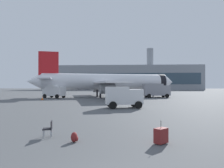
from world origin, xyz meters
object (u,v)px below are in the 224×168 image
at_px(airplane_at_gate, 106,82).
at_px(cargo_van, 123,96).
at_px(safety_cone_mid, 60,95).
at_px(rolling_suitcase, 161,136).
at_px(service_truck, 54,91).
at_px(safety_cone_near, 42,98).
at_px(fuel_truck, 156,90).
at_px(gate_chair, 49,128).
at_px(traveller_backpack, 74,137).

relative_size(airplane_at_gate, cargo_van, 7.44).
bearing_deg(safety_cone_mid, rolling_suitcase, -66.75).
xyz_separation_m(airplane_at_gate, cargo_van, (4.40, -24.56, -2.21)).
distance_m(service_truck, safety_cone_near, 6.13).
bearing_deg(rolling_suitcase, fuel_truck, 82.00).
distance_m(airplane_at_gate, service_truck, 12.26).
xyz_separation_m(safety_cone_near, rolling_suitcase, (17.68, -29.71, 0.05)).
xyz_separation_m(airplane_at_gate, gate_chair, (0.52, -39.38, -3.16)).
distance_m(fuel_truck, cargo_van, 24.30).
bearing_deg(rolling_suitcase, safety_cone_mid, 113.25).
height_order(rolling_suitcase, gate_chair, rolling_suitcase).
xyz_separation_m(safety_cone_near, safety_cone_mid, (-0.76, 13.20, -0.04)).
bearing_deg(airplane_at_gate, cargo_van, -79.85).
relative_size(rolling_suitcase, traveller_backpack, 2.29).
relative_size(safety_cone_mid, traveller_backpack, 1.27).
bearing_deg(cargo_van, airplane_at_gate, 100.15).
bearing_deg(traveller_backpack, safety_cone_mid, 108.43).
height_order(safety_cone_near, gate_chair, gate_chair).
bearing_deg(service_truck, gate_chair, -71.41).
bearing_deg(rolling_suitcase, gate_chair, 170.61).
bearing_deg(airplane_at_gate, service_truck, -157.50).
height_order(airplane_at_gate, safety_cone_mid, airplane_at_gate).
bearing_deg(safety_cone_mid, gate_chair, -73.19).
distance_m(airplane_at_gate, traveller_backpack, 40.48).
distance_m(fuel_truck, safety_cone_near, 24.96).
xyz_separation_m(service_truck, safety_cone_mid, (-1.00, 7.21, -1.31)).
relative_size(service_truck, traveller_backpack, 10.97).
bearing_deg(fuel_truck, safety_cone_mid, 170.54).
height_order(cargo_van, traveller_backpack, cargo_van).
distance_m(safety_cone_near, traveller_backpack, 32.60).
xyz_separation_m(airplane_at_gate, traveller_backpack, (2.12, -40.28, -3.42)).
bearing_deg(safety_cone_near, safety_cone_mid, 93.30).
bearing_deg(rolling_suitcase, service_truck, 116.03).
distance_m(service_truck, safety_cone_mid, 7.40).
xyz_separation_m(service_truck, traveller_backpack, (13.29, -35.65, -1.37)).
xyz_separation_m(safety_cone_mid, gate_chair, (12.68, -41.96, 0.20)).
bearing_deg(service_truck, rolling_suitcase, -63.97).
height_order(airplane_at_gate, fuel_truck, airplane_at_gate).
height_order(cargo_van, gate_chair, cargo_van).
distance_m(airplane_at_gate, rolling_suitcase, 40.95).
xyz_separation_m(rolling_suitcase, gate_chair, (-5.76, 0.95, 0.11)).
height_order(airplane_at_gate, traveller_backpack, airplane_at_gate).
bearing_deg(gate_chair, service_truck, 108.59).
relative_size(cargo_van, rolling_suitcase, 4.30).
height_order(service_truck, cargo_van, service_truck).
height_order(safety_cone_mid, rolling_suitcase, rolling_suitcase).
xyz_separation_m(cargo_van, gate_chair, (-3.88, -14.82, -0.95)).
bearing_deg(cargo_van, safety_cone_mid, 121.39).
relative_size(fuel_truck, safety_cone_mid, 10.38).
height_order(safety_cone_mid, traveller_backpack, safety_cone_mid).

